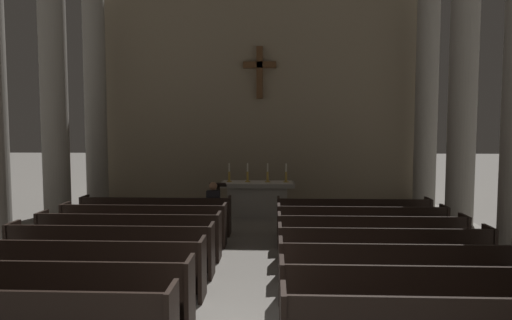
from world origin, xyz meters
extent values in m
cube|color=black|center=(-2.41, 1.03, 0.42)|extent=(3.55, 0.40, 0.05)
cube|color=black|center=(-2.41, 0.80, 0.70)|extent=(3.55, 0.05, 0.50)
cube|color=black|center=(-2.41, 1.21, 0.20)|extent=(3.55, 0.04, 0.40)
cube|color=black|center=(-0.60, 1.01, 0.47)|extent=(0.06, 0.50, 0.95)
cube|color=black|center=(-2.41, 2.06, 0.42)|extent=(3.55, 0.40, 0.05)
cube|color=black|center=(-2.41, 1.83, 0.70)|extent=(3.55, 0.05, 0.50)
cube|color=black|center=(-2.41, 2.24, 0.20)|extent=(3.55, 0.04, 0.40)
cube|color=black|center=(-0.60, 2.04, 0.47)|extent=(0.06, 0.50, 0.95)
cube|color=black|center=(-2.41, 3.08, 0.42)|extent=(3.55, 0.40, 0.05)
cube|color=black|center=(-2.41, 2.86, 0.70)|extent=(3.55, 0.05, 0.50)
cube|color=black|center=(-2.41, 3.26, 0.20)|extent=(3.55, 0.04, 0.40)
cube|color=black|center=(-0.60, 3.06, 0.47)|extent=(0.06, 0.50, 0.95)
cube|color=black|center=(-4.21, 3.06, 0.47)|extent=(0.06, 0.50, 0.95)
cube|color=black|center=(-2.41, 4.11, 0.42)|extent=(3.55, 0.40, 0.05)
cube|color=black|center=(-2.41, 3.89, 0.70)|extent=(3.55, 0.05, 0.50)
cube|color=black|center=(-2.41, 4.29, 0.20)|extent=(3.55, 0.04, 0.40)
cube|color=black|center=(-0.60, 4.09, 0.47)|extent=(0.06, 0.50, 0.95)
cube|color=black|center=(-4.21, 4.09, 0.47)|extent=(0.06, 0.50, 0.95)
cube|color=black|center=(-2.41, 5.14, 0.42)|extent=(3.55, 0.40, 0.05)
cube|color=black|center=(-2.41, 4.91, 0.70)|extent=(3.55, 0.05, 0.50)
cube|color=black|center=(-2.41, 5.32, 0.20)|extent=(3.55, 0.04, 0.40)
cube|color=black|center=(-0.60, 5.12, 0.47)|extent=(0.06, 0.50, 0.95)
cube|color=black|center=(-4.21, 5.12, 0.47)|extent=(0.06, 0.50, 0.95)
cube|color=black|center=(-2.41, 6.17, 0.42)|extent=(3.55, 0.40, 0.05)
cube|color=black|center=(-2.41, 5.94, 0.70)|extent=(3.55, 0.05, 0.50)
cube|color=black|center=(-2.41, 6.35, 0.20)|extent=(3.55, 0.04, 0.40)
cube|color=black|center=(-0.60, 6.15, 0.47)|extent=(0.06, 0.50, 0.95)
cube|color=black|center=(-4.21, 6.15, 0.47)|extent=(0.06, 0.50, 0.95)
cube|color=black|center=(2.41, 1.03, 0.42)|extent=(3.55, 0.40, 0.05)
cube|color=black|center=(2.41, 0.80, 0.70)|extent=(3.55, 0.05, 0.50)
cube|color=black|center=(2.41, 1.21, 0.20)|extent=(3.55, 0.04, 0.40)
cube|color=black|center=(0.60, 1.01, 0.47)|extent=(0.06, 0.50, 0.95)
cube|color=black|center=(2.41, 2.06, 0.42)|extent=(3.55, 0.40, 0.05)
cube|color=black|center=(2.41, 1.83, 0.70)|extent=(3.55, 0.05, 0.50)
cube|color=black|center=(2.41, 2.24, 0.20)|extent=(3.55, 0.04, 0.40)
cube|color=black|center=(0.60, 2.04, 0.47)|extent=(0.06, 0.50, 0.95)
cube|color=black|center=(2.41, 3.08, 0.42)|extent=(3.55, 0.40, 0.05)
cube|color=black|center=(2.41, 2.86, 0.70)|extent=(3.55, 0.05, 0.50)
cube|color=black|center=(2.41, 3.26, 0.20)|extent=(3.55, 0.04, 0.40)
cube|color=black|center=(0.60, 3.06, 0.47)|extent=(0.06, 0.50, 0.95)
cube|color=black|center=(4.21, 3.06, 0.47)|extent=(0.06, 0.50, 0.95)
cube|color=black|center=(2.41, 4.11, 0.42)|extent=(3.55, 0.40, 0.05)
cube|color=black|center=(2.41, 3.89, 0.70)|extent=(3.55, 0.05, 0.50)
cube|color=black|center=(2.41, 4.29, 0.20)|extent=(3.55, 0.04, 0.40)
cube|color=black|center=(0.60, 4.09, 0.47)|extent=(0.06, 0.50, 0.95)
cube|color=black|center=(4.21, 4.09, 0.47)|extent=(0.06, 0.50, 0.95)
cube|color=black|center=(2.41, 5.14, 0.42)|extent=(3.55, 0.40, 0.05)
cube|color=black|center=(2.41, 4.91, 0.70)|extent=(3.55, 0.05, 0.50)
cube|color=black|center=(2.41, 5.32, 0.20)|extent=(3.55, 0.04, 0.40)
cube|color=black|center=(0.60, 5.12, 0.47)|extent=(0.06, 0.50, 0.95)
cube|color=black|center=(4.21, 5.12, 0.47)|extent=(0.06, 0.50, 0.95)
cube|color=black|center=(2.41, 6.17, 0.42)|extent=(3.55, 0.40, 0.05)
cube|color=black|center=(2.41, 5.94, 0.70)|extent=(3.55, 0.05, 0.50)
cube|color=black|center=(2.41, 6.35, 0.20)|extent=(3.55, 0.04, 0.40)
cube|color=black|center=(0.60, 6.15, 0.47)|extent=(0.06, 0.50, 0.95)
cube|color=black|center=(4.21, 6.15, 0.47)|extent=(0.06, 0.50, 0.95)
cube|color=#9E998E|center=(-5.16, 6.69, 0.10)|extent=(0.94, 0.94, 0.20)
cylinder|color=#9E998E|center=(-5.16, 6.69, 3.70)|extent=(0.67, 0.67, 7.40)
cube|color=#9E998E|center=(5.16, 6.69, 0.10)|extent=(0.94, 0.94, 0.20)
cylinder|color=#9E998E|center=(5.16, 6.69, 3.70)|extent=(0.67, 0.67, 7.40)
cube|color=#9E998E|center=(-5.16, 9.37, 0.10)|extent=(0.94, 0.94, 0.20)
cylinder|color=#9E998E|center=(-5.16, 9.37, 3.70)|extent=(0.67, 0.67, 7.40)
cube|color=#9E998E|center=(5.16, 9.37, 0.10)|extent=(0.94, 0.94, 0.20)
cylinder|color=#9E998E|center=(5.16, 9.37, 3.70)|extent=(0.67, 0.67, 7.40)
cube|color=#A8A399|center=(0.00, 8.63, 0.44)|extent=(1.76, 0.72, 0.88)
cube|color=#A8A399|center=(0.00, 8.63, 0.94)|extent=(2.20, 0.90, 0.12)
cube|color=silver|center=(0.00, 8.63, 1.00)|extent=(2.09, 0.86, 0.01)
cylinder|color=#B79338|center=(-0.85, 8.63, 1.02)|extent=(0.16, 0.16, 0.02)
cylinder|color=#B79338|center=(-0.85, 8.63, 1.16)|extent=(0.07, 0.07, 0.31)
cylinder|color=silver|center=(-0.85, 8.63, 1.44)|extent=(0.04, 0.04, 0.25)
cylinder|color=#B79338|center=(-0.30, 8.63, 1.02)|extent=(0.16, 0.16, 0.02)
cylinder|color=#B79338|center=(-0.30, 8.63, 1.16)|extent=(0.07, 0.07, 0.31)
cylinder|color=silver|center=(-0.30, 8.63, 1.44)|extent=(0.04, 0.04, 0.25)
cylinder|color=#B79338|center=(0.30, 8.63, 1.02)|extent=(0.16, 0.16, 0.02)
cylinder|color=#B79338|center=(0.30, 8.63, 1.16)|extent=(0.07, 0.07, 0.31)
cylinder|color=silver|center=(0.30, 8.63, 1.44)|extent=(0.04, 0.04, 0.25)
cylinder|color=#B79338|center=(0.85, 8.63, 1.02)|extent=(0.16, 0.16, 0.02)
cylinder|color=#B79338|center=(0.85, 8.63, 1.16)|extent=(0.07, 0.07, 0.31)
cylinder|color=silver|center=(0.85, 8.63, 1.44)|extent=(0.04, 0.04, 0.25)
cube|color=gray|center=(0.00, 10.70, 4.05)|extent=(11.39, 0.25, 8.11)
cube|color=brown|center=(0.00, 10.47, 4.46)|extent=(0.21, 0.21, 1.73)
cube|color=brown|center=(0.00, 10.47, 4.72)|extent=(1.10, 0.21, 0.21)
cylinder|color=black|center=(-1.03, 7.43, 0.02)|extent=(0.36, 0.36, 0.04)
cylinder|color=black|center=(-1.03, 7.43, 0.53)|extent=(0.10, 0.10, 1.05)
cube|color=black|center=(-1.03, 7.43, 1.08)|extent=(0.44, 0.31, 0.15)
cube|color=#26262B|center=(-0.98, 6.35, 0.23)|extent=(0.24, 0.14, 0.45)
cube|color=#26262B|center=(-0.98, 6.22, 0.51)|extent=(0.28, 0.36, 0.12)
cube|color=black|center=(-0.98, 6.09, 0.84)|extent=(0.32, 0.20, 0.54)
sphere|color=#9E7051|center=(-0.98, 6.09, 1.22)|extent=(0.20, 0.20, 0.20)
camera|label=1|loc=(0.50, -4.71, 2.67)|focal=31.55mm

